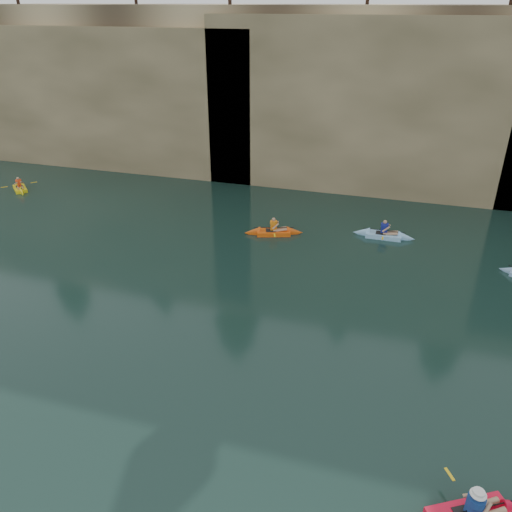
# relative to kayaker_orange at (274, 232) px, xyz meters

# --- Properties ---
(ground) EXTENTS (160.00, 160.00, 0.00)m
(ground) POSITION_rel_kayaker_orange_xyz_m (3.25, -13.77, -0.15)
(ground) COLOR black
(ground) RESTS_ON ground
(cliff) EXTENTS (70.00, 16.00, 12.00)m
(cliff) POSITION_rel_kayaker_orange_xyz_m (3.25, 16.23, 5.85)
(cliff) COLOR tan
(cliff) RESTS_ON ground
(cliff_slab_west) EXTENTS (26.00, 2.40, 10.56)m
(cliff_slab_west) POSITION_rel_kayaker_orange_xyz_m (-16.75, 8.83, 5.13)
(cliff_slab_west) COLOR tan
(cliff_slab_west) RESTS_ON ground
(cliff_slab_center) EXTENTS (24.00, 2.40, 11.40)m
(cliff_slab_center) POSITION_rel_kayaker_orange_xyz_m (5.25, 8.83, 5.55)
(cliff_slab_center) COLOR tan
(cliff_slab_center) RESTS_ON ground
(sea_cave_west) EXTENTS (4.50, 1.00, 4.00)m
(sea_cave_west) POSITION_rel_kayaker_orange_xyz_m (-14.75, 8.18, 1.85)
(sea_cave_west) COLOR black
(sea_cave_west) RESTS_ON ground
(sea_cave_center) EXTENTS (3.50, 1.00, 3.20)m
(sea_cave_center) POSITION_rel_kayaker_orange_xyz_m (-0.75, 8.18, 1.45)
(sea_cave_center) COLOR black
(sea_cave_center) RESTS_ON ground
(kayaker_orange) EXTENTS (3.36, 2.37, 1.25)m
(kayaker_orange) POSITION_rel_kayaker_orange_xyz_m (0.00, 0.00, 0.00)
(kayaker_orange) COLOR #F9580F
(kayaker_orange) RESTS_ON ground
(kayaker_yellow) EXTENTS (2.59, 2.45, 1.17)m
(kayaker_yellow) POSITION_rel_kayaker_orange_xyz_m (-18.75, 2.03, -0.01)
(kayaker_yellow) COLOR yellow
(kayaker_yellow) RESTS_ON ground
(kayaker_ltblue_mid) EXTENTS (3.37, 2.52, 1.29)m
(kayaker_ltblue_mid) POSITION_rel_kayaker_orange_xyz_m (5.94, 1.37, 0.00)
(kayaker_ltblue_mid) COLOR #96D0FC
(kayaker_ltblue_mid) RESTS_ON ground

